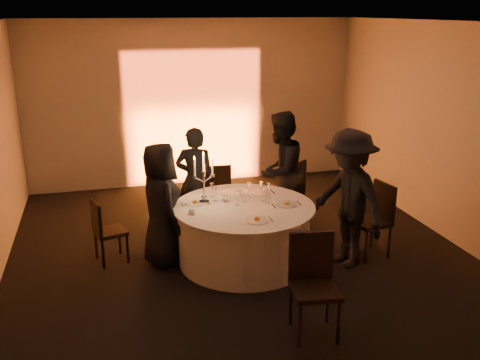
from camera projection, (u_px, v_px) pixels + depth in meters
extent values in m
plane|color=black|center=(244.00, 261.00, 6.99)|extent=(7.00, 7.00, 0.00)
plane|color=silver|center=(245.00, 22.00, 6.08)|extent=(7.00, 7.00, 0.00)
plane|color=#BAB5AD|center=(193.00, 103.00, 9.76)|extent=(7.00, 0.00, 7.00)
plane|color=#BAB5AD|center=(394.00, 286.00, 3.32)|extent=(7.00, 0.00, 7.00)
plane|color=#BAB5AD|center=(456.00, 136.00, 7.28)|extent=(0.00, 7.00, 7.00)
cube|color=black|center=(198.00, 184.00, 9.92)|extent=(0.25, 0.12, 0.10)
cylinder|color=black|center=(244.00, 260.00, 6.99)|extent=(0.60, 0.60, 0.03)
cylinder|color=black|center=(244.00, 234.00, 6.88)|extent=(0.20, 0.20, 0.75)
cylinder|color=white|center=(244.00, 234.00, 6.88)|extent=(1.68, 1.68, 0.75)
cylinder|color=white|center=(244.00, 206.00, 6.76)|extent=(1.80, 1.80, 0.02)
cube|color=black|center=(110.00, 232.00, 6.88)|extent=(0.46, 0.46, 0.05)
cube|color=black|center=(96.00, 218.00, 6.73)|extent=(0.14, 0.37, 0.42)
cylinder|color=black|center=(127.00, 248.00, 6.89)|extent=(0.04, 0.04, 0.40)
cylinder|color=black|center=(119.00, 240.00, 7.15)|extent=(0.04, 0.04, 0.40)
cylinder|color=black|center=(103.00, 254.00, 6.74)|extent=(0.04, 0.04, 0.40)
cylinder|color=black|center=(96.00, 245.00, 7.00)|extent=(0.04, 0.04, 0.40)
cube|color=black|center=(216.00, 192.00, 8.30)|extent=(0.40, 0.40, 0.05)
cube|color=black|center=(218.00, 180.00, 8.06)|extent=(0.40, 0.04, 0.45)
cylinder|color=black|center=(224.00, 201.00, 8.57)|extent=(0.04, 0.04, 0.43)
cylinder|color=black|center=(204.00, 202.00, 8.49)|extent=(0.04, 0.04, 0.43)
cylinder|color=black|center=(229.00, 208.00, 8.25)|extent=(0.04, 0.04, 0.43)
cylinder|color=black|center=(208.00, 210.00, 8.17)|extent=(0.04, 0.04, 0.43)
cube|color=black|center=(287.00, 193.00, 8.16)|extent=(0.60, 0.60, 0.05)
cube|color=black|center=(298.00, 178.00, 7.98)|extent=(0.35, 0.31, 0.49)
cylinder|color=black|center=(282.00, 202.00, 8.48)|extent=(0.04, 0.04, 0.46)
cylinder|color=black|center=(270.00, 208.00, 8.19)|extent=(0.04, 0.04, 0.46)
cylinder|color=black|center=(302.00, 206.00, 8.28)|extent=(0.04, 0.04, 0.46)
cylinder|color=black|center=(291.00, 213.00, 7.99)|extent=(0.04, 0.04, 0.46)
cube|color=black|center=(370.00, 222.00, 7.02)|extent=(0.49, 0.49, 0.05)
cube|color=black|center=(384.00, 201.00, 7.02)|extent=(0.11, 0.43, 0.49)
cylinder|color=black|center=(349.00, 236.00, 7.19)|extent=(0.04, 0.04, 0.46)
cylinder|color=black|center=(366.00, 247.00, 6.86)|extent=(0.04, 0.04, 0.46)
cylinder|color=black|center=(372.00, 232.00, 7.33)|extent=(0.04, 0.04, 0.46)
cylinder|color=black|center=(389.00, 242.00, 7.01)|extent=(0.04, 0.04, 0.46)
cube|color=black|center=(315.00, 290.00, 5.27)|extent=(0.51, 0.51, 0.05)
cube|color=black|center=(311.00, 256.00, 5.38)|extent=(0.45, 0.10, 0.52)
cylinder|color=black|center=(300.00, 325.00, 5.14)|extent=(0.04, 0.04, 0.49)
cylinder|color=black|center=(339.00, 322.00, 5.19)|extent=(0.04, 0.04, 0.49)
cylinder|color=black|center=(291.00, 304.00, 5.51)|extent=(0.04, 0.04, 0.49)
cylinder|color=black|center=(327.00, 301.00, 5.55)|extent=(0.04, 0.04, 0.49)
imported|color=black|center=(161.00, 205.00, 6.73)|extent=(0.67, 0.87, 1.59)
imported|color=black|center=(195.00, 180.00, 7.72)|extent=(0.66, 0.54, 1.57)
imported|color=black|center=(280.00, 171.00, 7.82)|extent=(1.08, 1.06, 1.76)
imported|color=black|center=(349.00, 199.00, 6.67)|extent=(0.97, 1.29, 1.77)
cylinder|color=white|center=(195.00, 203.00, 6.83)|extent=(0.24, 0.24, 0.01)
cube|color=#B3B4B8|center=(182.00, 204.00, 6.78)|extent=(0.01, 0.17, 0.01)
cube|color=#B3B4B8|center=(208.00, 202.00, 6.87)|extent=(0.02, 0.17, 0.01)
sphere|color=orange|center=(195.00, 200.00, 6.81)|extent=(0.07, 0.07, 0.07)
cylinder|color=white|center=(232.00, 191.00, 7.27)|extent=(0.29, 0.29, 0.01)
cube|color=#B3B4B8|center=(219.00, 193.00, 7.23)|extent=(0.02, 0.17, 0.01)
cube|color=#B3B4B8|center=(244.00, 190.00, 7.31)|extent=(0.02, 0.17, 0.01)
cylinder|color=white|center=(261.00, 193.00, 7.21)|extent=(0.28, 0.28, 0.01)
cube|color=#B3B4B8|center=(249.00, 194.00, 7.17)|extent=(0.02, 0.17, 0.01)
cube|color=#B3B4B8|center=(273.00, 192.00, 7.25)|extent=(0.01, 0.17, 0.01)
cylinder|color=white|center=(286.00, 204.00, 6.78)|extent=(0.26, 0.26, 0.01)
cube|color=#B3B4B8|center=(274.00, 206.00, 6.74)|extent=(0.02, 0.17, 0.01)
cube|color=#B3B4B8|center=(299.00, 203.00, 6.83)|extent=(0.01, 0.17, 0.01)
sphere|color=orange|center=(286.00, 201.00, 6.77)|extent=(0.07, 0.07, 0.07)
cylinder|color=white|center=(257.00, 220.00, 6.27)|extent=(0.28, 0.28, 0.01)
cube|color=#B3B4B8|center=(243.00, 222.00, 6.23)|extent=(0.02, 0.17, 0.01)
cube|color=#B3B4B8|center=(271.00, 219.00, 6.32)|extent=(0.02, 0.17, 0.01)
sphere|color=orange|center=(257.00, 217.00, 6.26)|extent=(0.07, 0.07, 0.07)
cylinder|color=white|center=(192.00, 214.00, 6.48)|extent=(0.11, 0.11, 0.01)
cylinder|color=white|center=(192.00, 211.00, 6.47)|extent=(0.07, 0.07, 0.06)
cylinder|color=silver|center=(204.00, 202.00, 6.87)|extent=(0.14, 0.14, 0.02)
sphere|color=silver|center=(204.00, 197.00, 6.85)|extent=(0.07, 0.07, 0.07)
cylinder|color=silver|center=(204.00, 187.00, 6.80)|extent=(0.03, 0.03, 0.36)
cylinder|color=silver|center=(204.00, 172.00, 6.75)|extent=(0.06, 0.06, 0.03)
cylinder|color=silver|center=(203.00, 163.00, 6.71)|extent=(0.02, 0.02, 0.23)
cone|color=yellow|center=(203.00, 153.00, 6.67)|extent=(0.02, 0.02, 0.04)
cylinder|color=silver|center=(199.00, 180.00, 6.76)|extent=(0.13, 0.02, 0.09)
cylinder|color=silver|center=(195.00, 177.00, 6.73)|extent=(0.05, 0.05, 0.03)
cylinder|color=silver|center=(194.00, 168.00, 6.70)|extent=(0.02, 0.02, 0.23)
cone|color=yellow|center=(194.00, 157.00, 6.65)|extent=(0.02, 0.02, 0.04)
cylinder|color=silver|center=(208.00, 179.00, 6.79)|extent=(0.13, 0.02, 0.09)
cylinder|color=silver|center=(213.00, 176.00, 6.79)|extent=(0.05, 0.05, 0.03)
cylinder|color=silver|center=(213.00, 167.00, 6.75)|extent=(0.02, 0.02, 0.23)
cone|color=yellow|center=(212.00, 156.00, 6.71)|extent=(0.02, 0.02, 0.04)
cylinder|color=white|center=(263.00, 201.00, 6.91)|extent=(0.06, 0.06, 0.01)
cylinder|color=white|center=(263.00, 197.00, 6.89)|extent=(0.01, 0.01, 0.10)
cone|color=white|center=(263.00, 191.00, 6.87)|extent=(0.07, 0.07, 0.09)
cylinder|color=white|center=(215.00, 201.00, 6.93)|extent=(0.06, 0.06, 0.01)
cylinder|color=white|center=(215.00, 197.00, 6.91)|extent=(0.01, 0.01, 0.10)
cone|color=white|center=(215.00, 190.00, 6.88)|extent=(0.07, 0.07, 0.09)
cylinder|color=white|center=(267.00, 197.00, 7.08)|extent=(0.06, 0.06, 0.01)
cylinder|color=white|center=(267.00, 193.00, 7.07)|extent=(0.01, 0.01, 0.10)
cone|color=white|center=(267.00, 186.00, 7.04)|extent=(0.07, 0.07, 0.09)
cylinder|color=white|center=(249.00, 196.00, 7.12)|extent=(0.06, 0.06, 0.01)
cylinder|color=white|center=(249.00, 192.00, 7.10)|extent=(0.01, 0.01, 0.10)
cone|color=white|center=(249.00, 185.00, 7.07)|extent=(0.07, 0.07, 0.09)
cylinder|color=white|center=(260.00, 195.00, 7.13)|extent=(0.06, 0.06, 0.01)
cylinder|color=white|center=(260.00, 191.00, 7.12)|extent=(0.01, 0.01, 0.10)
cone|color=white|center=(260.00, 185.00, 7.09)|extent=(0.07, 0.07, 0.09)
cylinder|color=white|center=(245.00, 202.00, 6.89)|extent=(0.06, 0.06, 0.01)
cylinder|color=white|center=(245.00, 198.00, 6.88)|extent=(0.01, 0.01, 0.10)
cone|color=white|center=(245.00, 191.00, 6.85)|extent=(0.07, 0.07, 0.09)
cylinder|color=white|center=(212.00, 197.00, 7.08)|extent=(0.06, 0.06, 0.01)
cylinder|color=white|center=(212.00, 193.00, 7.07)|extent=(0.01, 0.01, 0.10)
cone|color=white|center=(212.00, 186.00, 7.04)|extent=(0.07, 0.07, 0.09)
cylinder|color=white|center=(237.00, 205.00, 6.78)|extent=(0.06, 0.06, 0.01)
cylinder|color=white|center=(237.00, 201.00, 6.77)|extent=(0.01, 0.01, 0.10)
cone|color=white|center=(237.00, 194.00, 6.74)|extent=(0.07, 0.07, 0.09)
cylinder|color=white|center=(267.00, 200.00, 6.84)|extent=(0.07, 0.07, 0.09)
cylinder|color=white|center=(242.00, 193.00, 7.09)|extent=(0.07, 0.07, 0.09)
cylinder|color=white|center=(226.00, 198.00, 6.90)|extent=(0.07, 0.07, 0.09)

